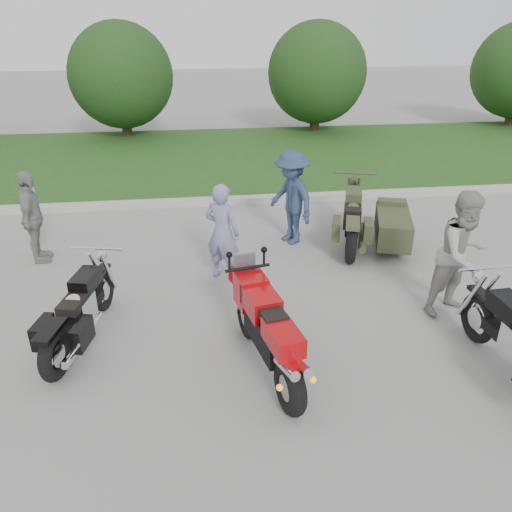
{
  "coord_description": "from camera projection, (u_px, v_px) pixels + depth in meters",
  "views": [
    {
      "loc": [
        -0.69,
        -5.36,
        4.08
      ],
      "look_at": [
        0.18,
        1.38,
        0.8
      ],
      "focal_mm": 35.0,
      "sensor_mm": 36.0,
      "label": 1
    }
  ],
  "objects": [
    {
      "name": "ground",
      "position": [
        256.0,
        355.0,
        6.65
      ],
      "size": [
        80.0,
        80.0,
        0.0
      ],
      "primitive_type": "plane",
      "color": "gray",
      "rests_on": "ground"
    },
    {
      "name": "curb",
      "position": [
        224.0,
        201.0,
        11.97
      ],
      "size": [
        60.0,
        0.3,
        0.15
      ],
      "primitive_type": "cube",
      "color": "#ACA9A1",
      "rests_on": "ground"
    },
    {
      "name": "grass_strip",
      "position": [
        214.0,
        157.0,
        15.68
      ],
      "size": [
        60.0,
        8.0,
        0.14
      ],
      "primitive_type": "cube",
      "color": "#345B1F",
      "rests_on": "ground"
    },
    {
      "name": "tree_mid_left",
      "position": [
        121.0,
        76.0,
        17.4
      ],
      "size": [
        3.6,
        3.6,
        4.0
      ],
      "color": "#3F2B1C",
      "rests_on": "ground"
    },
    {
      "name": "tree_mid_right",
      "position": [
        317.0,
        73.0,
        18.21
      ],
      "size": [
        3.6,
        3.6,
        4.0
      ],
      "color": "#3F2B1C",
      "rests_on": "ground"
    },
    {
      "name": "sportbike_red",
      "position": [
        268.0,
        330.0,
        6.08
      ],
      "size": [
        0.69,
        2.22,
        1.06
      ],
      "rotation": [
        0.0,
        0.0,
        0.2
      ],
      "color": "black",
      "rests_on": "ground"
    },
    {
      "name": "cruiser_left",
      "position": [
        78.0,
        316.0,
        6.7
      ],
      "size": [
        0.65,
        2.25,
        0.88
      ],
      "rotation": [
        0.0,
        0.0,
        -0.22
      ],
      "color": "black",
      "rests_on": "ground"
    },
    {
      "name": "cruiser_sidecar",
      "position": [
        376.0,
        224.0,
        9.59
      ],
      "size": [
        1.7,
        2.49,
        0.99
      ],
      "rotation": [
        0.0,
        0.0,
        -0.31
      ],
      "color": "black",
      "rests_on": "ground"
    },
    {
      "name": "person_stripe",
      "position": [
        222.0,
        232.0,
        8.27
      ],
      "size": [
        0.73,
        0.67,
        1.68
      ],
      "primitive_type": "imported",
      "rotation": [
        0.0,
        0.0,
        2.57
      ],
      "color": "#7D79A4",
      "rests_on": "ground"
    },
    {
      "name": "person_grey",
      "position": [
        463.0,
        254.0,
        7.24
      ],
      "size": [
        1.11,
        0.98,
        1.91
      ],
      "primitive_type": "imported",
      "rotation": [
        0.0,
        0.0,
        0.33
      ],
      "color": "#999893",
      "rests_on": "ground"
    },
    {
      "name": "person_denim",
      "position": [
        291.0,
        198.0,
        9.61
      ],
      "size": [
        1.12,
        1.36,
        1.83
      ],
      "primitive_type": "imported",
      "rotation": [
        0.0,
        0.0,
        -1.13
      ],
      "color": "navy",
      "rests_on": "ground"
    },
    {
      "name": "person_back",
      "position": [
        32.0,
        218.0,
        8.86
      ],
      "size": [
        0.51,
        1.03,
        1.7
      ],
      "primitive_type": "imported",
      "rotation": [
        0.0,
        0.0,
        1.67
      ],
      "color": "gray",
      "rests_on": "ground"
    }
  ]
}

